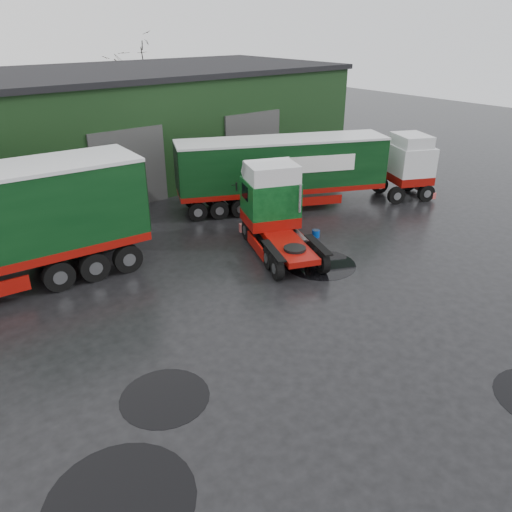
{
  "coord_description": "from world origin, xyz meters",
  "views": [
    {
      "loc": [
        -8.41,
        -9.65,
        8.87
      ],
      "look_at": [
        0.99,
        2.24,
        1.7
      ],
      "focal_mm": 35.0,
      "sensor_mm": 36.0,
      "label": 1
    }
  ],
  "objects": [
    {
      "name": "puddle_1",
      "position": [
        4.75,
        2.86,
        0.0
      ],
      "size": [
        2.88,
        2.88,
        0.01
      ],
      "primitive_type": "cylinder",
      "color": "black",
      "rests_on": "ground"
    },
    {
      "name": "wash_bucket",
      "position": [
        6.6,
        4.99,
        0.16
      ],
      "size": [
        0.43,
        0.43,
        0.32
      ],
      "primitive_type": "cylinder",
      "rotation": [
        0.0,
        0.0,
        0.28
      ],
      "color": "#07379E",
      "rests_on": "ground"
    },
    {
      "name": "tree_back_b",
      "position": [
        10.0,
        30.0,
        3.75
      ],
      "size": [
        4.4,
        4.4,
        7.5
      ],
      "primitive_type": null,
      "color": "black",
      "rests_on": "ground"
    },
    {
      "name": "ground",
      "position": [
        0.0,
        0.0,
        0.0
      ],
      "size": [
        100.0,
        100.0,
        0.0
      ],
      "primitive_type": "plane",
      "color": "black"
    },
    {
      "name": "puddle_0",
      "position": [
        -3.98,
        -0.22,
        0.0
      ],
      "size": [
        2.34,
        2.34,
        0.01
      ],
      "primitive_type": "cylinder",
      "color": "black",
      "rests_on": "ground"
    },
    {
      "name": "lorry_right",
      "position": [
        8.0,
        9.0,
        1.81
      ],
      "size": [
        13.5,
        7.91,
        3.62
      ],
      "primitive_type": null,
      "rotation": [
        0.0,
        0.0,
        -2.0
      ],
      "color": "silver",
      "rests_on": "ground"
    },
    {
      "name": "hero_tractor",
      "position": [
        4.16,
        4.5,
        1.77
      ],
      "size": [
        4.3,
        6.19,
        3.54
      ],
      "primitive_type": null,
      "rotation": [
        0.0,
        0.0,
        -0.37
      ],
      "color": "#0C4319",
      "rests_on": "ground"
    },
    {
      "name": "warehouse",
      "position": [
        2.0,
        20.0,
        3.16
      ],
      "size": [
        32.4,
        12.4,
        6.3
      ],
      "color": "black",
      "rests_on": "ground"
    },
    {
      "name": "puddle_2",
      "position": [
        -6.21,
        -2.41,
        0.0
      ],
      "size": [
        3.12,
        3.12,
        0.01
      ],
      "primitive_type": "cylinder",
      "color": "black",
      "rests_on": "ground"
    }
  ]
}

